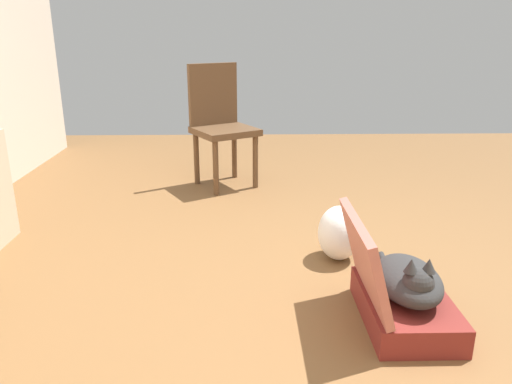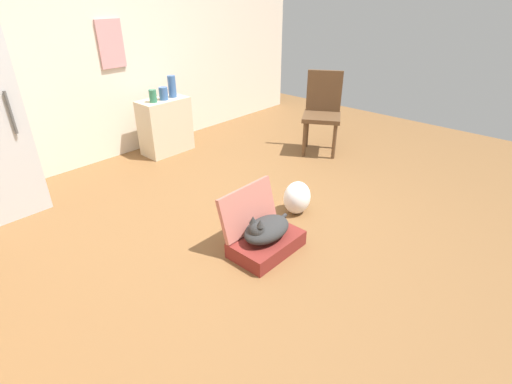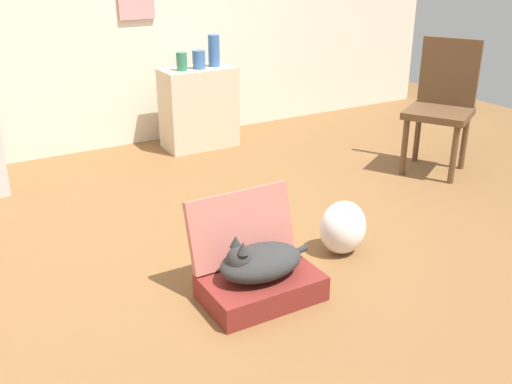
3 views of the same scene
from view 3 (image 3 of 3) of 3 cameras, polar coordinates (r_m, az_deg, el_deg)
The scene contains 10 objects.
ground_plane at distance 3.36m, azimuth 0.09°, elevation -5.63°, with size 7.68×7.68×0.00m, color brown.
suitcase_base at distance 2.91m, azimuth 0.48°, elevation -9.11°, with size 0.56×0.36×0.13m, color maroon.
suitcase_lid at distance 2.94m, azimuth -1.43°, elevation -3.38°, with size 0.56×0.36×0.04m, color #B26356.
cat at distance 2.83m, azimuth 0.26°, elevation -6.69°, with size 0.50×0.27×0.23m.
plastic_bag_white at distance 3.31m, azimuth 8.33°, elevation -3.38°, with size 0.27×0.23×0.30m, color white.
side_table at distance 5.00m, azimuth -5.50°, elevation 8.03°, with size 0.60×0.33×0.66m, color beige.
vase_tall at distance 4.82m, azimuth -7.14°, elevation 12.31°, with size 0.09×0.09×0.14m, color #2D7051.
vase_short at distance 4.96m, azimuth -4.05°, elevation 13.36°, with size 0.09×0.09×0.25m, color #38609E.
vase_round at distance 4.89m, azimuth -5.51°, elevation 12.53°, with size 0.10×0.10×0.15m, color #38609E.
chair at distance 4.62m, azimuth 17.41°, elevation 8.24°, with size 0.60×0.60×0.97m.
Camera 3 is at (-1.49, -2.56, 1.61)m, focal length 41.74 mm.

